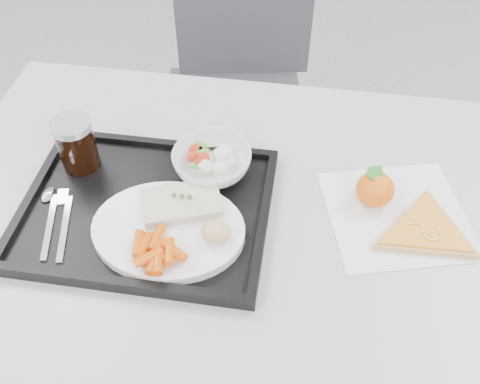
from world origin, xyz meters
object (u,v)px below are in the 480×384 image
object	(u,v)px
tray	(147,210)
cola_glass	(76,143)
table	(246,233)
chair	(238,73)
pizza_slice	(425,230)
salad_bowl	(212,162)
tangerine	(375,189)
dinner_plate	(168,230)

from	to	relation	value
tray	cola_glass	bearing A→B (deg)	149.76
table	tray	xyz separation A→B (m)	(-0.18, -0.03, 0.08)
chair	cola_glass	world-z (taller)	chair
pizza_slice	salad_bowl	bearing A→B (deg)	168.01
tangerine	pizza_slice	world-z (taller)	tangerine
chair	salad_bowl	xyz separation A→B (m)	(0.05, -0.65, 0.25)
chair	cola_glass	distance (m)	0.76
pizza_slice	dinner_plate	bearing A→B (deg)	-170.21
salad_bowl	dinner_plate	bearing A→B (deg)	-106.22
cola_glass	tangerine	size ratio (longest dim) A/B	1.32
cola_glass	pizza_slice	xyz separation A→B (m)	(0.66, -0.06, -0.06)
chair	tray	xyz separation A→B (m)	(-0.05, -0.76, 0.22)
tangerine	salad_bowl	bearing A→B (deg)	176.10
dinner_plate	tangerine	world-z (taller)	tangerine
chair	tray	world-z (taller)	chair
tangerine	tray	bearing A→B (deg)	-167.67
salad_bowl	cola_glass	world-z (taller)	cola_glass
tray	tangerine	world-z (taller)	tangerine
table	pizza_slice	bearing A→B (deg)	-1.24
dinner_plate	tangerine	size ratio (longest dim) A/B	3.31
tray	dinner_plate	size ratio (longest dim) A/B	1.67
pizza_slice	tangerine	bearing A→B (deg)	145.08
tray	salad_bowl	bearing A→B (deg)	47.28
dinner_plate	table	bearing A→B (deg)	33.87
tangerine	pizza_slice	distance (m)	0.11
tray	cola_glass	distance (m)	0.19
chair	pizza_slice	size ratio (longest dim) A/B	3.13
table	tangerine	xyz separation A→B (m)	(0.23, 0.06, 0.10)
pizza_slice	cola_glass	bearing A→B (deg)	174.43
cola_glass	table	bearing A→B (deg)	-9.68
table	dinner_plate	xyz separation A→B (m)	(-0.13, -0.08, 0.09)
cola_glass	pizza_slice	world-z (taller)	cola_glass
table	chair	xyz separation A→B (m)	(-0.13, 0.73, -0.15)
table	pizza_slice	distance (m)	0.33
table	dinner_plate	size ratio (longest dim) A/B	4.44
salad_bowl	chair	bearing A→B (deg)	94.38
tray	dinner_plate	xyz separation A→B (m)	(0.06, -0.05, 0.02)
salad_bowl	cola_glass	xyz separation A→B (m)	(-0.26, -0.02, 0.03)
tangerine	cola_glass	bearing A→B (deg)	179.99
table	chair	distance (m)	0.75
cola_glass	salad_bowl	bearing A→B (deg)	4.66
tangerine	dinner_plate	bearing A→B (deg)	-158.37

